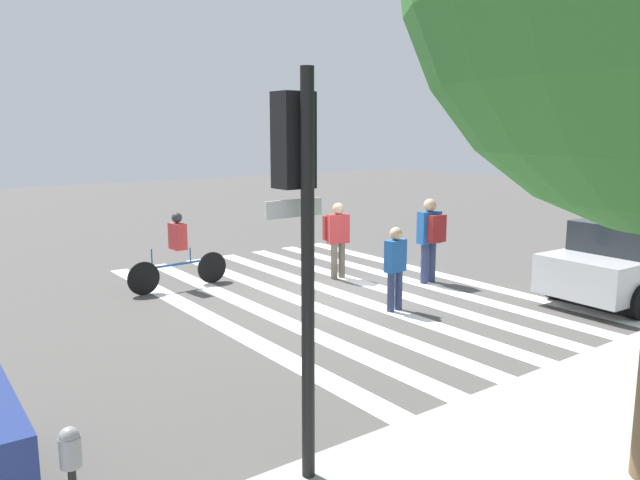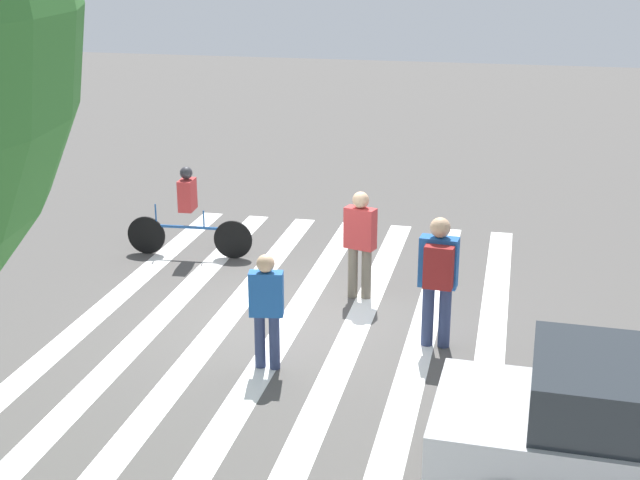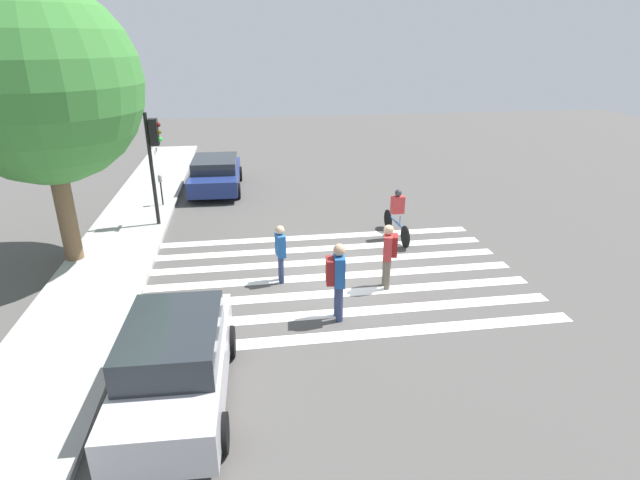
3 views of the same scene
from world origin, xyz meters
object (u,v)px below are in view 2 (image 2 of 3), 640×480
(pedestrian_adult_blue_shirt, at_px, (438,273))
(pedestrian_adult_yellow_jacket, at_px, (360,236))
(pedestrian_child_with_backpack, at_px, (266,305))
(cyclist_near_curb, at_px, (188,209))

(pedestrian_adult_blue_shirt, height_order, pedestrian_adult_yellow_jacket, pedestrian_adult_blue_shirt)
(pedestrian_child_with_backpack, distance_m, pedestrian_adult_yellow_jacket, 2.80)
(pedestrian_adult_blue_shirt, distance_m, pedestrian_adult_yellow_jacket, 2.09)
(pedestrian_adult_yellow_jacket, relative_size, cyclist_near_curb, 0.76)
(pedestrian_adult_blue_shirt, bearing_deg, pedestrian_adult_yellow_jacket, 135.82)
(cyclist_near_curb, bearing_deg, pedestrian_adult_blue_shirt, 145.29)
(pedestrian_adult_blue_shirt, distance_m, pedestrian_child_with_backpack, 2.38)
(pedestrian_child_with_backpack, bearing_deg, cyclist_near_curb, -66.35)
(pedestrian_child_with_backpack, height_order, pedestrian_adult_yellow_jacket, pedestrian_adult_yellow_jacket)
(pedestrian_adult_blue_shirt, xyz_separation_m, cyclist_near_curb, (4.64, -2.80, -0.22))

